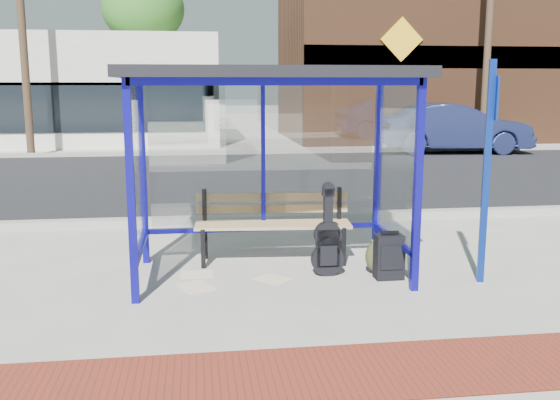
{
  "coord_description": "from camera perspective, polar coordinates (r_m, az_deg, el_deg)",
  "views": [
    {
      "loc": [
        -0.84,
        -7.06,
        2.23
      ],
      "look_at": [
        0.14,
        0.2,
        0.87
      ],
      "focal_mm": 40.0,
      "sensor_mm": 36.0,
      "label": 1
    }
  ],
  "objects": [
    {
      "name": "suitcase",
      "position": [
        7.36,
        9.94,
        -5.13
      ],
      "size": [
        0.33,
        0.22,
        0.57
      ],
      "rotation": [
        0.0,
        0.0,
        0.0
      ],
      "color": "black",
      "rests_on": "ground"
    },
    {
      "name": "newspaper_a",
      "position": [
        7.09,
        -7.67,
        -7.87
      ],
      "size": [
        0.47,
        0.51,
        0.01
      ],
      "primitive_type": "cube",
      "rotation": [
        0.0,
        0.0,
        -1.17
      ],
      "color": "white",
      "rests_on": "ground"
    },
    {
      "name": "sign_post",
      "position": [
        7.3,
        18.48,
        3.49
      ],
      "size": [
        0.15,
        0.31,
        2.5
      ],
      "rotation": [
        0.0,
        0.0,
        -0.29
      ],
      "color": "navy",
      "rests_on": "ground"
    },
    {
      "name": "tree_mid",
      "position": [
        29.32,
        -12.4,
        16.61
      ],
      "size": [
        3.6,
        3.6,
        7.03
      ],
      "color": "#4C3826",
      "rests_on": "ground"
    },
    {
      "name": "far_sidewalk",
      "position": [
        22.19,
        -5.51,
        4.72
      ],
      "size": [
        60.0,
        4.0,
        0.01
      ],
      "primitive_type": "cube",
      "color": "#B2ADA0",
      "rests_on": "ground"
    },
    {
      "name": "curb_near",
      "position": [
        10.23,
        -2.81,
        -1.74
      ],
      "size": [
        60.0,
        0.25,
        0.12
      ],
      "primitive_type": "cube",
      "color": "gray",
      "rests_on": "ground"
    },
    {
      "name": "brick_paver_strip",
      "position": [
        5.06,
        2.76,
        -15.61
      ],
      "size": [
        60.0,
        1.0,
        0.01
      ],
      "primitive_type": "cube",
      "color": "maroon",
      "rests_on": "ground"
    },
    {
      "name": "curb_far",
      "position": [
        20.3,
        -5.29,
        4.35
      ],
      "size": [
        60.0,
        0.25,
        0.12
      ],
      "primitive_type": "cube",
      "color": "gray",
      "rests_on": "ground"
    },
    {
      "name": "tree_right",
      "position": [
        32.14,
        17.56,
        15.81
      ],
      "size": [
        3.6,
        3.6,
        7.03
      ],
      "color": "#4C3826",
      "rests_on": "ground"
    },
    {
      "name": "utility_pole_east",
      "position": [
        22.78,
        18.56,
        14.73
      ],
      "size": [
        1.6,
        0.24,
        8.0
      ],
      "color": "#4C3826",
      "rests_on": "ground"
    },
    {
      "name": "backpack",
      "position": [
        7.55,
        9.1,
        -5.27
      ],
      "size": [
        0.36,
        0.33,
        0.41
      ],
      "rotation": [
        0.0,
        0.0,
        -0.09
      ],
      "color": "#2E2F1A",
      "rests_on": "ground"
    },
    {
      "name": "fire_hydrant",
      "position": [
        23.93,
        20.07,
        5.51
      ],
      "size": [
        0.32,
        0.22,
        0.74
      ],
      "rotation": [
        0.0,
        0.0,
        -0.03
      ],
      "color": "red",
      "rests_on": "ground"
    },
    {
      "name": "bus_shelter",
      "position": [
        7.18,
        -1.0,
        9.25
      ],
      "size": [
        3.3,
        1.8,
        2.42
      ],
      "color": "#100D92",
      "rests_on": "ground"
    },
    {
      "name": "guitar_bag",
      "position": [
        7.37,
        4.38,
        -4.02
      ],
      "size": [
        0.38,
        0.11,
        1.05
      ],
      "rotation": [
        0.0,
        0.0,
        0.0
      ],
      "color": "black",
      "rests_on": "ground"
    },
    {
      "name": "newspaper_c",
      "position": [
        7.55,
        -7.61,
        -6.73
      ],
      "size": [
        0.39,
        0.31,
        0.01
      ],
      "primitive_type": "cube",
      "rotation": [
        0.0,
        0.0,
        -0.01
      ],
      "color": "white",
      "rests_on": "ground"
    },
    {
      "name": "utility_pole_west",
      "position": [
        21.19,
        -22.55,
        14.84
      ],
      "size": [
        1.6,
        0.24,
        8.0
      ],
      "color": "#4C3826",
      "rests_on": "ground"
    },
    {
      "name": "street_asphalt",
      "position": [
        15.25,
        -4.46,
        2.09
      ],
      "size": [
        60.0,
        10.0,
        0.0
      ],
      "primitive_type": "cube",
      "color": "black",
      "rests_on": "ground"
    },
    {
      "name": "bench",
      "position": [
        7.92,
        -0.67,
        -1.92
      ],
      "size": [
        1.99,
        0.62,
        0.92
      ],
      "rotation": [
        0.0,
        0.0,
        -0.08
      ],
      "color": "black",
      "rests_on": "ground"
    },
    {
      "name": "storefront_brown",
      "position": [
        27.06,
        11.65,
        12.38
      ],
      "size": [
        10.0,
        7.08,
        6.4
      ],
      "color": "#59331E",
      "rests_on": "ground"
    },
    {
      "name": "newspaper_b",
      "position": [
        7.3,
        -0.63,
        -7.25
      ],
      "size": [
        0.47,
        0.47,
        0.01
      ],
      "primitive_type": "cube",
      "rotation": [
        0.0,
        0.0,
        -0.78
      ],
      "color": "white",
      "rests_on": "ground"
    },
    {
      "name": "parked_car",
      "position": [
        21.39,
        15.57,
        6.33
      ],
      "size": [
        5.02,
        2.14,
        1.61
      ],
      "primitive_type": "imported",
      "rotation": [
        0.0,
        0.0,
        1.48
      ],
      "color": "#1B224C",
      "rests_on": "ground"
    },
    {
      "name": "ground",
      "position": [
        7.45,
        -0.88,
        -6.89
      ],
      "size": [
        120.0,
        120.0,
        0.0
      ],
      "primitive_type": "plane",
      "color": "#B2ADA0",
      "rests_on": "ground"
    }
  ]
}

